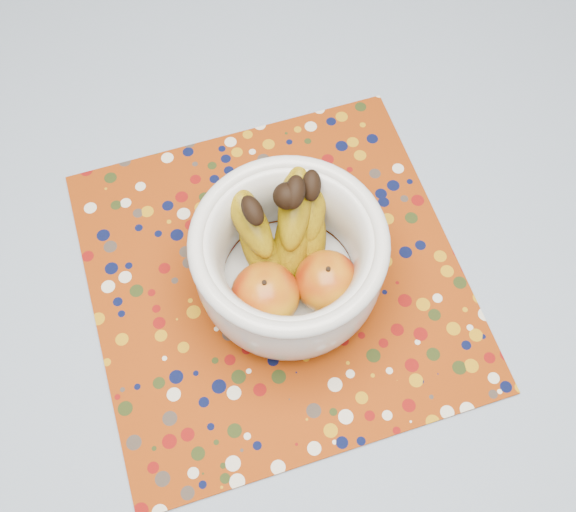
{
  "coord_description": "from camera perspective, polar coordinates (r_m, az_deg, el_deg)",
  "views": [
    {
      "loc": [
        -0.03,
        -0.31,
        1.48
      ],
      "look_at": [
        0.02,
        -0.01,
        0.84
      ],
      "focal_mm": 42.0,
      "sensor_mm": 36.0,
      "label": 1
    }
  ],
  "objects": [
    {
      "name": "table",
      "position": [
        0.86,
        -1.5,
        -4.18
      ],
      "size": [
        1.2,
        1.2,
        0.75
      ],
      "color": "brown",
      "rests_on": "ground"
    },
    {
      "name": "tablecloth",
      "position": [
        0.79,
        -1.64,
        -2.03
      ],
      "size": [
        1.32,
        1.32,
        0.01
      ],
      "primitive_type": "cube",
      "color": "slate",
      "rests_on": "table"
    },
    {
      "name": "placemat",
      "position": [
        0.78,
        -1.04,
        -1.85
      ],
      "size": [
        0.47,
        0.47,
        0.0
      ],
      "primitive_type": "cube",
      "rotation": [
        0.0,
        0.0,
        0.14
      ],
      "color": "#7E2C06",
      "rests_on": "tablecloth"
    },
    {
      "name": "fruit_bowl",
      "position": [
        0.71,
        0.01,
        0.26
      ],
      "size": [
        0.2,
        0.21,
        0.15
      ],
      "color": "silver",
      "rests_on": "placemat"
    }
  ]
}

